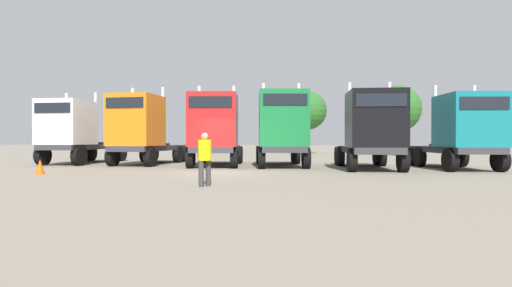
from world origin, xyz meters
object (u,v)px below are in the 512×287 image
object	(u,v)px
semi_truck_white	(73,131)
semi_truck_green	(282,129)
semi_truck_teal	(463,131)
semi_truck_red	(215,130)
traffic_cone_near	(40,167)
visitor_in_hivis	(205,155)
semi_truck_orange	(141,129)
semi_truck_black	(372,130)

from	to	relation	value
semi_truck_white	semi_truck_green	xyz separation A→B (m)	(12.35, 0.47, 0.05)
semi_truck_teal	semi_truck_white	bearing A→B (deg)	-101.05
semi_truck_red	traffic_cone_near	distance (m)	8.30
semi_truck_green	visitor_in_hivis	size ratio (longest dim) A/B	4.04
semi_truck_orange	semi_truck_black	world-z (taller)	semi_truck_orange
semi_truck_white	semi_truck_teal	xyz separation A→B (m)	(20.99, 0.68, -0.09)
semi_truck_black	visitor_in_hivis	world-z (taller)	semi_truck_black
semi_truck_red	semi_truck_teal	size ratio (longest dim) A/B	1.06
semi_truck_green	traffic_cone_near	xyz separation A→B (m)	(-8.94, -6.61, -1.68)
semi_truck_white	traffic_cone_near	xyz separation A→B (m)	(3.42, -6.14, -1.63)
semi_truck_green	semi_truck_white	bearing A→B (deg)	-102.96
semi_truck_white	semi_truck_black	distance (m)	16.82
semi_truck_orange	semi_truck_green	world-z (taller)	semi_truck_orange
semi_truck_black	semi_truck_green	bearing A→B (deg)	-109.87
semi_truck_orange	traffic_cone_near	distance (m)	6.64
semi_truck_green	visitor_in_hivis	distance (m)	8.98
semi_truck_red	traffic_cone_near	bearing A→B (deg)	-55.11
semi_truck_green	visitor_in_hivis	xyz separation A→B (m)	(-0.78, -8.89, -1.05)
semi_truck_white	semi_truck_black	size ratio (longest dim) A/B	0.95
semi_truck_red	semi_truck_green	distance (m)	3.55
semi_truck_orange	semi_truck_red	bearing A→B (deg)	82.81
semi_truck_white	semi_truck_red	bearing A→B (deg)	83.21
semi_truck_green	semi_truck_teal	distance (m)	8.64
semi_truck_green	semi_truck_black	xyz separation A→B (m)	(4.46, -0.87, -0.11)
semi_truck_green	traffic_cone_near	distance (m)	11.24
semi_truck_red	semi_truck_green	xyz separation A→B (m)	(3.51, 0.54, 0.03)
semi_truck_orange	semi_truck_green	size ratio (longest dim) A/B	0.96
semi_truck_teal	semi_truck_orange	bearing A→B (deg)	-101.28
semi_truck_orange	semi_truck_teal	world-z (taller)	semi_truck_orange
semi_truck_teal	visitor_in_hivis	bearing A→B (deg)	-58.88
semi_truck_teal	traffic_cone_near	bearing A→B (deg)	-81.69
semi_truck_teal	semi_truck_green	bearing A→B (deg)	-101.48
semi_truck_red	semi_truck_green	bearing A→B (deg)	85.55
visitor_in_hivis	traffic_cone_near	xyz separation A→B (m)	(-8.15, 2.28, -0.63)
semi_truck_white	traffic_cone_near	bearing A→B (deg)	22.82
semi_truck_green	traffic_cone_near	world-z (taller)	semi_truck_green
semi_truck_white	semi_truck_teal	distance (m)	21.00
semi_truck_white	semi_truck_red	size ratio (longest dim) A/B	0.97
semi_truck_orange	semi_truck_red	distance (m)	4.53
semi_truck_black	traffic_cone_near	xyz separation A→B (m)	(-13.40, -5.74, -1.57)
semi_truck_red	traffic_cone_near	world-z (taller)	semi_truck_red
semi_truck_black	semi_truck_teal	world-z (taller)	semi_truck_black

